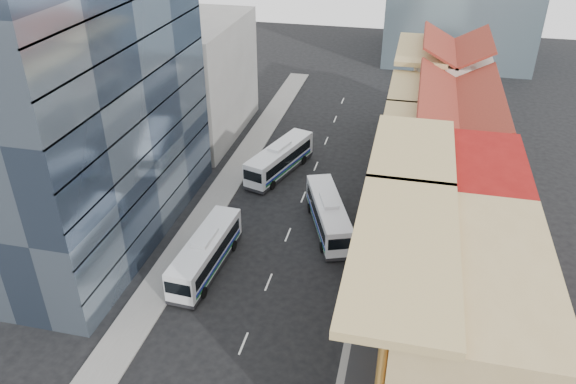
% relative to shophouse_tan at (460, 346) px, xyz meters
% --- Properties ---
extents(sidewalk_right, '(3.00, 90.00, 0.15)m').
position_rel_shophouse_tan_xyz_m(sidewalk_right, '(-5.50, 17.00, -5.92)').
color(sidewalk_right, slate).
rests_on(sidewalk_right, ground).
extents(sidewalk_left, '(3.00, 90.00, 0.15)m').
position_rel_shophouse_tan_xyz_m(sidewalk_left, '(-22.50, 17.00, -5.92)').
color(sidewalk_left, slate).
rests_on(sidewalk_left, ground).
extents(shophouse_tan, '(8.00, 14.00, 12.00)m').
position_rel_shophouse_tan_xyz_m(shophouse_tan, '(0.00, 0.00, 0.00)').
color(shophouse_tan, tan).
rests_on(shophouse_tan, ground).
extents(shophouse_red, '(8.00, 10.00, 12.00)m').
position_rel_shophouse_tan_xyz_m(shophouse_red, '(0.00, 12.00, 0.00)').
color(shophouse_red, maroon).
rests_on(shophouse_red, ground).
extents(shophouse_cream_near, '(8.00, 9.00, 10.00)m').
position_rel_shophouse_tan_xyz_m(shophouse_cream_near, '(0.00, 21.50, -1.00)').
color(shophouse_cream_near, beige).
rests_on(shophouse_cream_near, ground).
extents(shophouse_cream_mid, '(8.00, 9.00, 10.00)m').
position_rel_shophouse_tan_xyz_m(shophouse_cream_mid, '(0.00, 30.50, -1.00)').
color(shophouse_cream_mid, beige).
rests_on(shophouse_cream_mid, ground).
extents(shophouse_cream_far, '(8.00, 12.00, 11.00)m').
position_rel_shophouse_tan_xyz_m(shophouse_cream_far, '(0.00, 41.00, -0.50)').
color(shophouse_cream_far, beige).
rests_on(shophouse_cream_far, ground).
extents(office_tower, '(12.00, 26.00, 30.00)m').
position_rel_shophouse_tan_xyz_m(office_tower, '(-31.00, 14.00, 9.00)').
color(office_tower, '#3C4B60').
rests_on(office_tower, ground).
extents(office_block_far, '(10.00, 18.00, 14.00)m').
position_rel_shophouse_tan_xyz_m(office_block_far, '(-30.00, 37.00, 1.00)').
color(office_block_far, gray).
rests_on(office_block_far, ground).
extents(bus_left_near, '(3.05, 10.65, 3.38)m').
position_rel_shophouse_tan_xyz_m(bus_left_near, '(-19.50, 10.53, -4.31)').
color(bus_left_near, silver).
rests_on(bus_left_near, ground).
extents(bus_left_far, '(5.61, 11.07, 3.47)m').
position_rel_shophouse_tan_xyz_m(bus_left_far, '(-17.63, 28.59, -4.27)').
color(bus_left_far, silver).
rests_on(bus_left_far, ground).
extents(bus_right, '(6.02, 10.72, 3.38)m').
position_rel_shophouse_tan_xyz_m(bus_right, '(-10.57, 18.73, -4.31)').
color(bus_right, silver).
rests_on(bus_right, ground).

